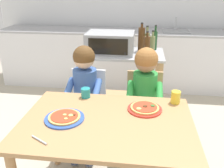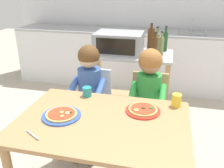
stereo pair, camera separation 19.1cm
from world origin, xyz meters
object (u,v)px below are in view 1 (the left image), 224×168
at_px(kitchen_island_cart, 121,78).
at_px(toaster_oven, 110,42).
at_px(bottle_tall_green_wine, 147,41).
at_px(drinking_cup_teal, 86,93).
at_px(bottle_dark_olive_oil, 147,47).
at_px(dining_chair_left, 88,104).
at_px(pizza_plate_blue_rimmed, 65,118).
at_px(dining_table, 107,134).
at_px(bottle_brown_beer, 152,45).
at_px(pizza_plate_red_rimmed, 145,108).
at_px(child_in_blue_striped_shirt, 84,89).
at_px(drinking_cup_yellow, 176,97).
at_px(child_in_green_shirt, 145,91).
at_px(serving_spoon, 39,140).
at_px(dining_chair_right, 143,107).
at_px(bottle_slim_sauce, 141,39).
at_px(bottle_squat_spirits, 155,40).

relative_size(kitchen_island_cart, toaster_oven, 1.82).
distance_m(bottle_tall_green_wine, drinking_cup_teal, 1.14).
height_order(bottle_dark_olive_oil, bottle_tall_green_wine, bottle_tall_green_wine).
relative_size(dining_chair_left, pizza_plate_blue_rimmed, 2.91).
bearing_deg(dining_table, bottle_brown_beer, 74.15).
relative_size(dining_chair_left, pizza_plate_red_rimmed, 3.15).
bearing_deg(child_in_blue_striped_shirt, pizza_plate_blue_rimmed, -89.97).
xyz_separation_m(pizza_plate_blue_rimmed, drinking_cup_yellow, (0.80, 0.35, 0.04)).
relative_size(bottle_dark_olive_oil, child_in_green_shirt, 0.25).
bearing_deg(serving_spoon, bottle_dark_olive_oil, 64.15).
bearing_deg(dining_table, child_in_blue_striped_shirt, 117.41).
bearing_deg(bottle_dark_olive_oil, toaster_oven, 160.51).
bearing_deg(pizza_plate_red_rimmed, dining_chair_right, 90.01).
height_order(bottle_tall_green_wine, drinking_cup_yellow, bottle_tall_green_wine).
height_order(dining_chair_left, child_in_green_shirt, child_in_green_shirt).
distance_m(bottle_tall_green_wine, bottle_slim_sauce, 0.10).
relative_size(pizza_plate_red_rimmed, drinking_cup_teal, 3.25).
bearing_deg(dining_chair_left, child_in_green_shirt, -10.11).
bearing_deg(dining_chair_right, dining_chair_left, -178.54).
bearing_deg(dining_chair_right, child_in_blue_striped_shirt, -166.91).
bearing_deg(dining_table, dining_chair_left, 113.33).
height_order(kitchen_island_cart, child_in_green_shirt, child_in_green_shirt).
xyz_separation_m(drinking_cup_yellow, serving_spoon, (-0.87, -0.62, -0.04)).
relative_size(bottle_tall_green_wine, dining_chair_right, 0.33).
height_order(bottle_brown_beer, dining_chair_right, bottle_brown_beer).
bearing_deg(dining_chair_left, kitchen_island_cart, 59.76).
height_order(pizza_plate_blue_rimmed, pizza_plate_red_rimmed, same).
xyz_separation_m(dining_chair_left, child_in_blue_striped_shirt, (0.00, -0.12, 0.22)).
xyz_separation_m(bottle_slim_sauce, dining_chair_right, (0.06, -0.57, -0.55)).
bearing_deg(dining_chair_left, bottle_squat_spirits, 45.51).
distance_m(child_in_blue_striped_shirt, drinking_cup_yellow, 0.83).
height_order(bottle_slim_sauce, dining_chair_left, bottle_slim_sauce).
distance_m(bottle_dark_olive_oil, dining_chair_right, 0.62).
xyz_separation_m(dining_chair_right, serving_spoon, (-0.63, -0.98, 0.26)).
height_order(bottle_brown_beer, drinking_cup_teal, bottle_brown_beer).
bearing_deg(child_in_blue_striped_shirt, child_in_green_shirt, 1.64).
height_order(pizza_plate_red_rimmed, drinking_cup_yellow, drinking_cup_yellow).
bearing_deg(bottle_slim_sauce, kitchen_island_cart, -156.04).
bearing_deg(drinking_cup_yellow, dining_table, -146.33).
bearing_deg(toaster_oven, child_in_blue_striped_shirt, -105.33).
distance_m(bottle_dark_olive_oil, dining_chair_left, 0.85).
bearing_deg(bottle_slim_sauce, bottle_tall_green_wine, 49.25).
relative_size(child_in_blue_striped_shirt, child_in_green_shirt, 1.00).
bearing_deg(pizza_plate_red_rimmed, dining_chair_left, 138.31).
xyz_separation_m(dining_chair_right, pizza_plate_blue_rimmed, (-0.56, -0.72, 0.26)).
xyz_separation_m(bottle_slim_sauce, child_in_green_shirt, (0.06, -0.69, -0.32)).
distance_m(dining_chair_right, pizza_plate_blue_rimmed, 0.95).
bearing_deg(drinking_cup_teal, bottle_slim_sauce, 65.02).
distance_m(dining_table, serving_spoon, 0.48).
bearing_deg(bottle_tall_green_wine, toaster_oven, -157.09).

